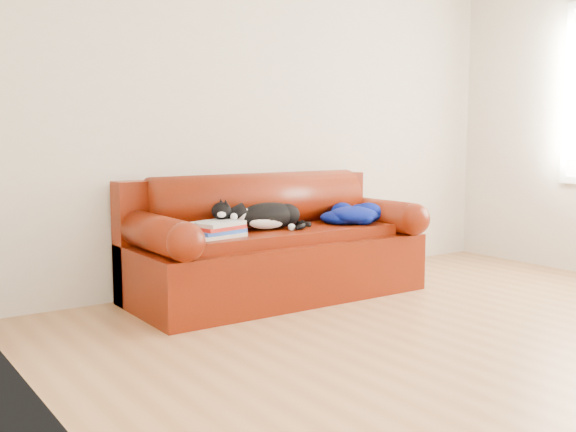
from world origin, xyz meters
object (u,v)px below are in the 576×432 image
object	(u,v)px
sofa_base	(277,264)
blanket	(353,214)
cat	(268,217)
book_stack	(216,229)

from	to	relation	value
sofa_base	blanket	distance (m)	0.71
sofa_base	cat	distance (m)	0.37
sofa_base	book_stack	size ratio (longest dim) A/B	5.70
book_stack	cat	distance (m)	0.46
sofa_base	book_stack	world-z (taller)	book_stack
blanket	cat	bearing A→B (deg)	175.57
book_stack	cat	world-z (taller)	cat
cat	blanket	distance (m)	0.73
cat	blanket	bearing A→B (deg)	8.79
sofa_base	cat	world-z (taller)	cat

